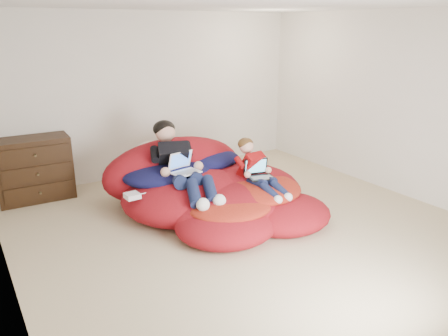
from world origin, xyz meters
TOP-DOWN VIEW (x-y plane):
  - room_shell at (0.00, 0.00)m, footprint 5.10×5.10m
  - dresser at (-1.90, 2.24)m, footprint 0.98×0.56m
  - beanbag_pile at (-0.06, 0.63)m, footprint 2.46×2.44m
  - cream_pillow at (-0.51, 1.55)m, footprint 0.48×0.31m
  - older_boy at (-0.45, 0.78)m, footprint 0.51×1.39m
  - younger_boy at (0.37, 0.27)m, footprint 0.30×0.92m
  - laptop_white at (-0.45, 0.64)m, footprint 0.36×0.36m
  - laptop_black at (0.37, 0.21)m, footprint 0.35×0.33m
  - power_adapter at (-1.13, 0.62)m, footprint 0.17×0.17m

SIDE VIEW (x-z plane):
  - room_shell at x=0.00m, z-range -1.17..1.60m
  - beanbag_pile at x=-0.06m, z-range -0.21..0.73m
  - power_adapter at x=-1.13m, z-range 0.39..0.45m
  - dresser at x=-1.90m, z-range 0.00..0.86m
  - laptop_black at x=0.37m, z-range 0.44..0.66m
  - younger_boy at x=0.37m, z-range 0.29..0.91m
  - cream_pillow at x=-0.51m, z-range 0.47..0.77m
  - laptop_white at x=-0.45m, z-range 0.53..0.76m
  - older_boy at x=-0.45m, z-range 0.30..1.10m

